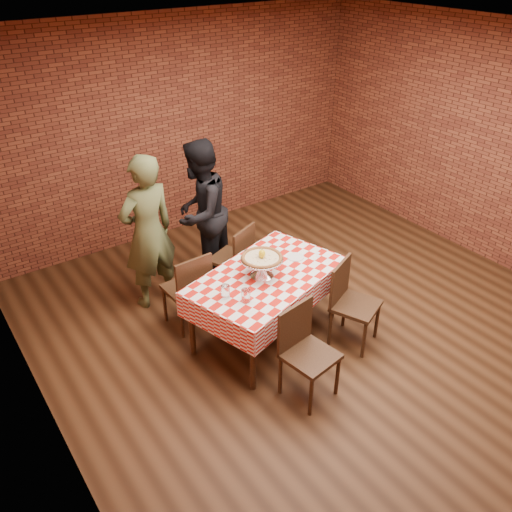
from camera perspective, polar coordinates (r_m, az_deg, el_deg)
name	(u,v)px	position (r m, az deg, el deg)	size (l,w,h in m)	color
ground	(324,330)	(5.81, 7.27, -7.92)	(6.00, 6.00, 0.00)	black
back_wall	(180,128)	(7.32, -8.12, 13.49)	(5.50, 5.50, 0.00)	#602A1D
table	(266,305)	(5.49, 1.09, -5.34)	(1.56, 0.93, 0.75)	#412915
tablecloth	(266,286)	(5.34, 1.12, -3.19)	(1.59, 0.97, 0.27)	red
pizza_stand	(262,267)	(5.21, 0.64, -1.17)	(0.43, 0.43, 0.19)	silver
pizza	(262,258)	(5.15, 0.64, -0.22)	(0.41, 0.41, 0.03)	beige
lemon	(262,254)	(5.13, 0.65, 0.25)	(0.07, 0.07, 0.09)	yellow
water_glass_left	(246,296)	(4.86, -1.10, -4.29)	(0.08, 0.08, 0.13)	white
water_glass_right	(225,292)	(4.92, -3.30, -3.85)	(0.08, 0.08, 0.13)	white
side_plate	(296,257)	(5.55, 4.28, -0.11)	(0.18, 0.18, 0.01)	white
sweetener_packet_a	(318,256)	(5.59, 6.63, -0.02)	(0.05, 0.04, 0.01)	white
sweetener_packet_b	(318,253)	(5.65, 6.65, 0.30)	(0.05, 0.04, 0.01)	white
condiment_caddy	(250,256)	(5.45, -0.67, 0.05)	(0.09, 0.07, 0.12)	silver
chair_near_left	(310,356)	(4.80, 5.85, -10.62)	(0.43, 0.43, 0.91)	#412915
chair_near_right	(356,306)	(5.45, 10.69, -5.26)	(0.43, 0.43, 0.91)	#412915
chair_far_left	(186,288)	(5.65, -7.50, -3.46)	(0.42, 0.42, 0.90)	#412915
chair_far_right	(231,259)	(6.12, -2.69, -0.32)	(0.41, 0.41, 0.89)	#412915
diner_olive	(148,233)	(5.85, -11.53, 2.46)	(0.65, 0.43, 1.78)	#4D552F
diner_black	(200,212)	(6.25, -6.02, 4.68)	(0.84, 0.66, 1.74)	black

